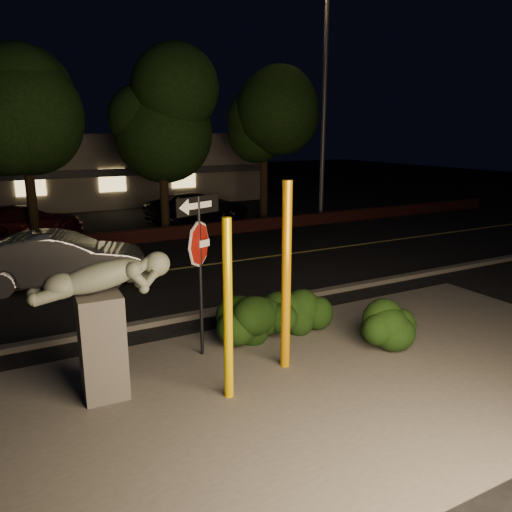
{
  "coord_description": "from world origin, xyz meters",
  "views": [
    {
      "loc": [
        -3.96,
        -7.12,
        4.09
      ],
      "look_at": [
        0.8,
        1.68,
        1.6
      ],
      "focal_mm": 35.0,
      "sensor_mm": 36.0,
      "label": 1
    }
  ],
  "objects_px": {
    "yellow_pole_left": "(228,311)",
    "streetlight": "(320,87)",
    "parked_car_dark": "(198,208)",
    "signpost": "(199,245)",
    "silver_sedan": "(60,260)",
    "sculpture": "(102,313)",
    "parked_car_darkred": "(25,222)",
    "yellow_pole_right": "(286,278)"
  },
  "relations": [
    {
      "from": "yellow_pole_left",
      "to": "streetlight",
      "type": "distance_m",
      "value": 17.47
    },
    {
      "from": "yellow_pole_left",
      "to": "parked_car_dark",
      "type": "height_order",
      "value": "yellow_pole_left"
    },
    {
      "from": "yellow_pole_left",
      "to": "parked_car_dark",
      "type": "xyz_separation_m",
      "value": [
        5.57,
        15.02,
        -0.77
      ]
    },
    {
      "from": "signpost",
      "to": "yellow_pole_left",
      "type": "bearing_deg",
      "value": -120.08
    },
    {
      "from": "signpost",
      "to": "silver_sedan",
      "type": "height_order",
      "value": "signpost"
    },
    {
      "from": "sculpture",
      "to": "parked_car_darkred",
      "type": "bearing_deg",
      "value": 93.42
    },
    {
      "from": "yellow_pole_right",
      "to": "sculpture",
      "type": "relative_size",
      "value": 1.47
    },
    {
      "from": "yellow_pole_right",
      "to": "parked_car_dark",
      "type": "bearing_deg",
      "value": 73.77
    },
    {
      "from": "yellow_pole_right",
      "to": "signpost",
      "type": "distance_m",
      "value": 1.68
    },
    {
      "from": "streetlight",
      "to": "silver_sedan",
      "type": "relative_size",
      "value": 2.26
    },
    {
      "from": "sculpture",
      "to": "silver_sedan",
      "type": "relative_size",
      "value": 0.5
    },
    {
      "from": "yellow_pole_right",
      "to": "sculpture",
      "type": "bearing_deg",
      "value": 170.79
    },
    {
      "from": "yellow_pole_left",
      "to": "parked_car_darkred",
      "type": "bearing_deg",
      "value": 96.86
    },
    {
      "from": "sculpture",
      "to": "parked_car_dark",
      "type": "bearing_deg",
      "value": 65.63
    },
    {
      "from": "yellow_pole_left",
      "to": "streetlight",
      "type": "bearing_deg",
      "value": 50.19
    },
    {
      "from": "yellow_pole_left",
      "to": "yellow_pole_right",
      "type": "relative_size",
      "value": 0.87
    },
    {
      "from": "sculpture",
      "to": "streetlight",
      "type": "relative_size",
      "value": 0.22
    },
    {
      "from": "signpost",
      "to": "streetlight",
      "type": "xyz_separation_m",
      "value": [
        10.56,
        11.3,
        3.94
      ]
    },
    {
      "from": "yellow_pole_right",
      "to": "parked_car_darkred",
      "type": "xyz_separation_m",
      "value": [
        -3.14,
        14.51,
        -1.02
      ]
    },
    {
      "from": "yellow_pole_right",
      "to": "yellow_pole_left",
      "type": "bearing_deg",
      "value": -160.22
    },
    {
      "from": "yellow_pole_right",
      "to": "streetlight",
      "type": "relative_size",
      "value": 0.33
    },
    {
      "from": "silver_sedan",
      "to": "streetlight",
      "type": "bearing_deg",
      "value": -52.38
    },
    {
      "from": "parked_car_dark",
      "to": "yellow_pole_right",
      "type": "bearing_deg",
      "value": 158.86
    },
    {
      "from": "signpost",
      "to": "parked_car_dark",
      "type": "distance_m",
      "value": 14.48
    },
    {
      "from": "signpost",
      "to": "parked_car_dark",
      "type": "xyz_separation_m",
      "value": [
        5.34,
        13.38,
        -1.46
      ]
    },
    {
      "from": "signpost",
      "to": "streetlight",
      "type": "distance_m",
      "value": 15.96
    },
    {
      "from": "signpost",
      "to": "parked_car_dark",
      "type": "height_order",
      "value": "signpost"
    },
    {
      "from": "streetlight",
      "to": "parked_car_darkred",
      "type": "height_order",
      "value": "streetlight"
    },
    {
      "from": "signpost",
      "to": "yellow_pole_right",
      "type": "bearing_deg",
      "value": -68.63
    },
    {
      "from": "yellow_pole_right",
      "to": "sculpture",
      "type": "height_order",
      "value": "yellow_pole_right"
    },
    {
      "from": "silver_sedan",
      "to": "parked_car_dark",
      "type": "height_order",
      "value": "silver_sedan"
    },
    {
      "from": "yellow_pole_right",
      "to": "streetlight",
      "type": "height_order",
      "value": "streetlight"
    },
    {
      "from": "signpost",
      "to": "sculpture",
      "type": "height_order",
      "value": "signpost"
    },
    {
      "from": "streetlight",
      "to": "parked_car_dark",
      "type": "relative_size",
      "value": 2.09
    },
    {
      "from": "silver_sedan",
      "to": "parked_car_darkred",
      "type": "xyz_separation_m",
      "value": [
        -0.32,
        7.52,
        -0.1
      ]
    },
    {
      "from": "parked_car_darkred",
      "to": "parked_car_dark",
      "type": "bearing_deg",
      "value": -103.75
    },
    {
      "from": "signpost",
      "to": "silver_sedan",
      "type": "relative_size",
      "value": 0.67
    },
    {
      "from": "silver_sedan",
      "to": "parked_car_dark",
      "type": "distance_m",
      "value": 10.33
    },
    {
      "from": "yellow_pole_left",
      "to": "silver_sedan",
      "type": "bearing_deg",
      "value": 101.21
    },
    {
      "from": "yellow_pole_left",
      "to": "yellow_pole_right",
      "type": "height_order",
      "value": "yellow_pole_right"
    },
    {
      "from": "sculpture",
      "to": "parked_car_darkred",
      "type": "distance_m",
      "value": 14.04
    },
    {
      "from": "yellow_pole_left",
      "to": "yellow_pole_right",
      "type": "bearing_deg",
      "value": 19.78
    }
  ]
}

